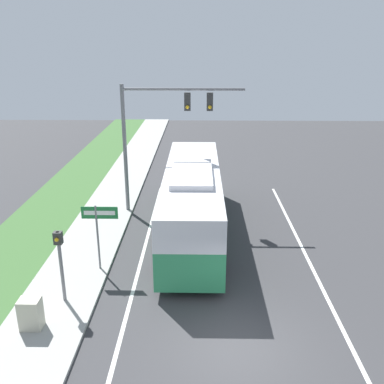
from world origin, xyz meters
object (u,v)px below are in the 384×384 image
object	(u,v)px
street_sign	(99,224)
bus	(192,197)
signal_gantry	(159,124)
pedestrian_signal	(60,255)
utility_cabinet	(31,314)

from	to	relation	value
street_sign	bus	bearing A→B (deg)	46.40
signal_gantry	pedestrian_signal	world-z (taller)	signal_gantry
signal_gantry	utility_cabinet	size ratio (longest dim) A/B	6.55
bus	signal_gantry	xyz separation A→B (m)	(-1.76, 2.67, 3.04)
bus	street_sign	world-z (taller)	bus
pedestrian_signal	utility_cabinet	world-z (taller)	pedestrian_signal
bus	signal_gantry	size ratio (longest dim) A/B	1.74
bus	pedestrian_signal	world-z (taller)	bus
utility_cabinet	signal_gantry	bearing A→B (deg)	72.40
signal_gantry	pedestrian_signal	bearing A→B (deg)	-107.14
pedestrian_signal	street_sign	size ratio (longest dim) A/B	0.98
signal_gantry	street_sign	distance (m)	7.32
bus	utility_cabinet	size ratio (longest dim) A/B	11.39
signal_gantry	street_sign	bearing A→B (deg)	-106.10
bus	pedestrian_signal	bearing A→B (deg)	-126.14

